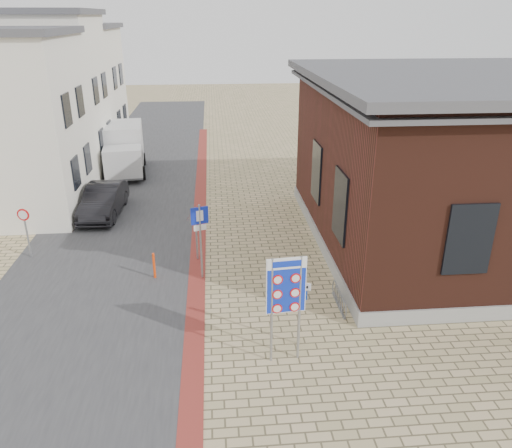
{
  "coord_description": "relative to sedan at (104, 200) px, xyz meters",
  "views": [
    {
      "loc": [
        -1.27,
        -11.48,
        8.74
      ],
      "look_at": [
        0.11,
        4.09,
        2.2
      ],
      "focal_mm": 35.0,
      "sensor_mm": 36.0,
      "label": 1
    }
  ],
  "objects": [
    {
      "name": "parking_sign",
      "position": [
        4.68,
        -6.65,
        1.22
      ],
      "size": [
        0.6,
        0.23,
        2.81
      ],
      "rotation": [
        0.0,
        0.0,
        0.31
      ],
      "color": "gray",
      "rests_on": "ground"
    },
    {
      "name": "bollard",
      "position": [
        2.98,
        -6.52,
        -0.23
      ],
      "size": [
        0.12,
        0.12,
        0.99
      ],
      "primitive_type": "cylinder",
      "rotation": [
        0.0,
        0.0,
        -0.4
      ],
      "color": "#FA420D",
      "rests_on": "ground"
    },
    {
      "name": "townhouse_mid",
      "position": [
        -4.51,
        6.85,
        3.85
      ],
      "size": [
        7.4,
        6.4,
        9.1
      ],
      "color": "white",
      "rests_on": "ground"
    },
    {
      "name": "road_strip",
      "position": [
        0.98,
        3.85,
        -0.71
      ],
      "size": [
        7.0,
        60.0,
        0.02
      ],
      "primitive_type": "cube",
      "color": "#38383A",
      "rests_on": "ground"
    },
    {
      "name": "sedan",
      "position": [
        0.0,
        0.0,
        0.0
      ],
      "size": [
        1.73,
        4.44,
        1.44
      ],
      "primitive_type": "imported",
      "rotation": [
        0.0,
        0.0,
        -0.05
      ],
      "color": "black",
      "rests_on": "ground"
    },
    {
      "name": "speed_sign",
      "position": [
        -2.02,
        -4.39,
        0.61
      ],
      "size": [
        0.48,
        0.11,
        2.03
      ],
      "rotation": [
        0.0,
        0.0,
        -0.17
      ],
      "color": "gray",
      "rests_on": "ground"
    },
    {
      "name": "box_truck",
      "position": [
        -0.04,
        6.97,
        0.71
      ],
      "size": [
        2.72,
        5.51,
        2.78
      ],
      "rotation": [
        0.0,
        0.0,
        0.11
      ],
      "color": "slate",
      "rests_on": "ground"
    },
    {
      "name": "brick_building",
      "position": [
        15.47,
        -4.15,
        2.76
      ],
      "size": [
        13.0,
        13.0,
        6.8
      ],
      "color": "gray",
      "rests_on": "ground"
    },
    {
      "name": "yield_sign",
      "position": [
        4.48,
        -5.15,
        0.92
      ],
      "size": [
        0.77,
        0.07,
        2.17
      ],
      "rotation": [
        0.0,
        0.0,
        -0.0
      ],
      "color": "gray",
      "rests_on": "ground"
    },
    {
      "name": "ground",
      "position": [
        6.48,
        -11.15,
        -0.72
      ],
      "size": [
        120.0,
        120.0,
        0.0
      ],
      "primitive_type": "plane",
      "color": "tan",
      "rests_on": "ground"
    },
    {
      "name": "bike_rack",
      "position": [
        9.13,
        -8.95,
        -0.46
      ],
      "size": [
        0.08,
        1.8,
        0.6
      ],
      "color": "slate",
      "rests_on": "ground"
    },
    {
      "name": "curb_strip",
      "position": [
        4.48,
        -1.15,
        -0.71
      ],
      "size": [
        0.6,
        40.0,
        0.02
      ],
      "primitive_type": "cube",
      "color": "maroon",
      "rests_on": "ground"
    },
    {
      "name": "border_sign",
      "position": [
        6.98,
        -11.49,
        1.53
      ],
      "size": [
        1.06,
        0.15,
        3.11
      ],
      "rotation": [
        0.0,
        0.0,
        0.09
      ],
      "color": "gray",
      "rests_on": "ground"
    },
    {
      "name": "townhouse_far",
      "position": [
        -4.51,
        12.85,
        3.45
      ],
      "size": [
        7.4,
        6.4,
        8.3
      ],
      "color": "white",
      "rests_on": "ground"
    },
    {
      "name": "essen_sign",
      "position": [
        7.48,
        -10.85,
        0.68
      ],
      "size": [
        0.55,
        0.24,
        2.14
      ],
      "rotation": [
        0.0,
        0.0,
        -0.37
      ],
      "color": "gray",
      "rests_on": "ground"
    }
  ]
}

